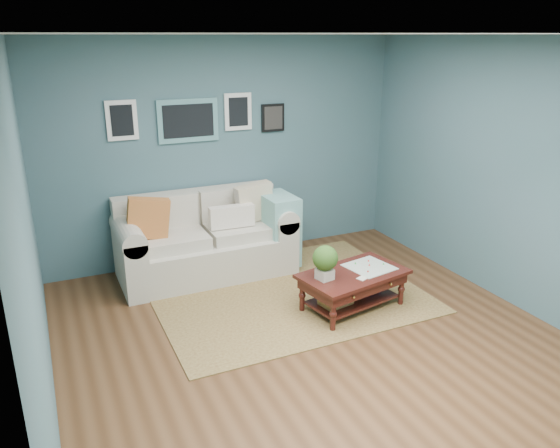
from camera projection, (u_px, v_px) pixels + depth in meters
room_shell at (321, 203)px, 4.57m from camera, size 5.00×5.02×2.70m
area_rug at (286, 293)px, 6.00m from camera, size 2.81×2.25×0.01m
loveseat at (212, 238)px, 6.43m from camera, size 2.06×0.93×1.06m
coffee_table at (348, 280)px, 5.56m from camera, size 1.18×0.82×0.76m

